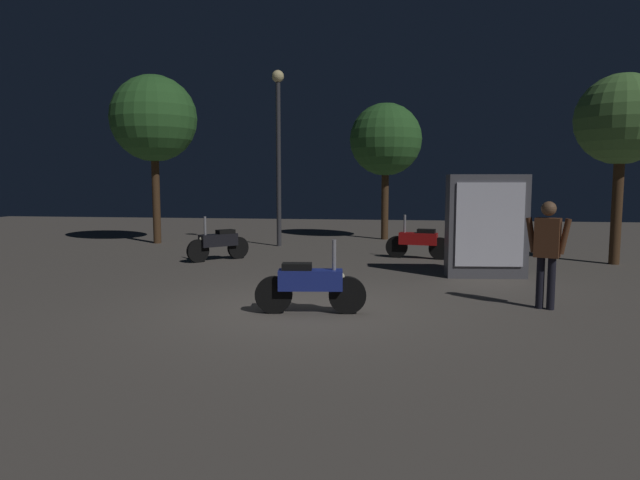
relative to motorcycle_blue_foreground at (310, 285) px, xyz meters
name	(u,v)px	position (x,y,z in m)	size (l,w,h in m)	color
ground_plane	(300,309)	(-0.20, 0.27, -0.44)	(40.00, 40.00, 0.00)	#605951
motorcycle_blue_foreground	(310,285)	(0.00, 0.00, 0.00)	(1.66, 0.41, 1.11)	black
motorcycle_red_parked_left	(418,242)	(1.78, 6.24, 0.00)	(1.65, 0.48, 1.11)	black
motorcycle_black_parked_right	(219,243)	(-3.14, 5.20, 0.00)	(1.23, 1.26, 1.11)	black
person_rider_beside	(547,245)	(3.55, 0.81, 0.55)	(0.64, 0.36, 1.66)	black
streetlamp_near	(278,136)	(-2.31, 8.45, 2.85)	(0.36, 0.36, 5.21)	#38383D
tree_left_bg	(154,119)	(-6.30, 8.67, 3.43)	(2.66, 2.66, 5.22)	#4C331E
tree_center_bg	(622,121)	(6.35, 5.94, 2.92)	(2.09, 2.09, 4.44)	#4C331E
tree_right_bg	(386,140)	(0.79, 10.89, 2.88)	(2.39, 2.39, 4.53)	#4C331E
kiosk_billboard	(487,226)	(3.06, 3.66, 0.61)	(1.64, 0.68, 2.10)	#595960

